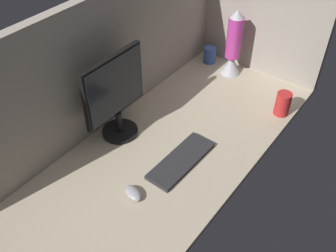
% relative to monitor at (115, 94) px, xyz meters
% --- Properties ---
extents(ground_plane, '(1.80, 0.80, 0.03)m').
position_rel_monitor_xyz_m(ground_plane, '(0.08, -0.25, -0.25)').
color(ground_plane, tan).
extents(cubicle_wall_back, '(1.80, 0.05, 0.67)m').
position_rel_monitor_xyz_m(cubicle_wall_back, '(0.08, 0.12, 0.10)').
color(cubicle_wall_back, gray).
rests_on(cubicle_wall_back, ground_plane).
extents(cubicle_wall_side, '(0.05, 0.80, 0.67)m').
position_rel_monitor_xyz_m(cubicle_wall_side, '(0.95, -0.25, 0.10)').
color(cubicle_wall_side, gray).
rests_on(cubicle_wall_side, ground_plane).
extents(monitor, '(0.37, 0.18, 0.44)m').
position_rel_monitor_xyz_m(monitor, '(0.00, 0.00, 0.00)').
color(monitor, black).
rests_on(monitor, ground_plane).
extents(keyboard, '(0.37, 0.14, 0.02)m').
position_rel_monitor_xyz_m(keyboard, '(0.02, -0.37, -0.23)').
color(keyboard, '#262628').
rests_on(keyboard, ground_plane).
extents(mouse, '(0.08, 0.11, 0.03)m').
position_rel_monitor_xyz_m(mouse, '(-0.26, -0.32, -0.22)').
color(mouse, '#99999E').
rests_on(mouse, ground_plane).
extents(mug_ceramic_blue, '(0.11, 0.08, 0.10)m').
position_rel_monitor_xyz_m(mug_ceramic_blue, '(0.84, -0.00, -0.19)').
color(mug_ceramic_blue, '#38569E').
rests_on(mug_ceramic_blue, ground_plane).
extents(mug_red_plastic, '(0.08, 0.08, 0.13)m').
position_rel_monitor_xyz_m(mug_red_plastic, '(0.63, -0.59, -0.17)').
color(mug_red_plastic, red).
rests_on(mug_red_plastic, ground_plane).
extents(lava_lamp, '(0.12, 0.12, 0.40)m').
position_rel_monitor_xyz_m(lava_lamp, '(0.81, -0.17, -0.07)').
color(lava_lamp, '#A5A5AD').
rests_on(lava_lamp, ground_plane).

